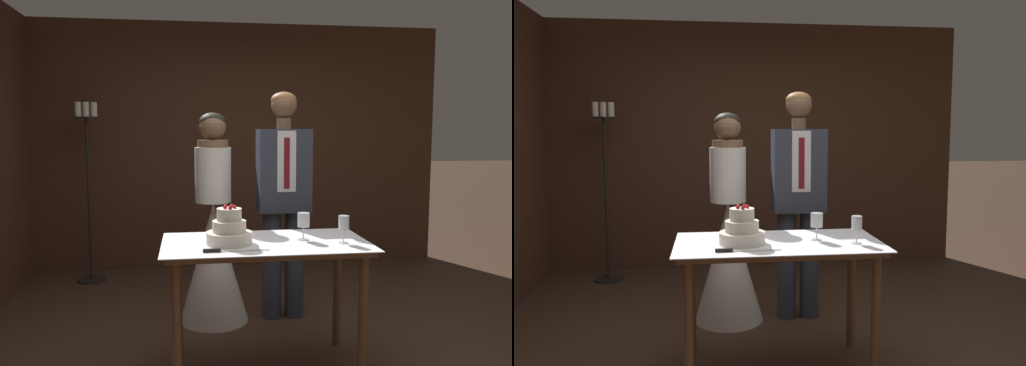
# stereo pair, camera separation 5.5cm
# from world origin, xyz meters

# --- Properties ---
(wall_back) EXTENTS (4.53, 0.12, 2.65)m
(wall_back) POSITION_xyz_m (0.00, 2.52, 1.32)
(wall_back) COLOR #472B1E
(wall_back) RESTS_ON ground_plane
(cake_table) EXTENTS (1.27, 0.70, 0.81)m
(cake_table) POSITION_xyz_m (-0.07, 0.01, 0.70)
(cake_table) COLOR brown
(cake_table) RESTS_ON ground_plane
(tiered_cake) EXTENTS (0.28, 0.28, 0.24)m
(tiered_cake) POSITION_xyz_m (-0.29, -0.01, 0.90)
(tiered_cake) COLOR silver
(tiered_cake) RESTS_ON cake_table
(cake_knife) EXTENTS (0.38, 0.04, 0.02)m
(cake_knife) POSITION_xyz_m (-0.34, -0.21, 0.82)
(cake_knife) COLOR silver
(cake_knife) RESTS_ON cake_table
(wine_glass_near) EXTENTS (0.08, 0.08, 0.17)m
(wine_glass_near) POSITION_xyz_m (0.18, 0.03, 0.93)
(wine_glass_near) COLOR silver
(wine_glass_near) RESTS_ON cake_table
(wine_glass_middle) EXTENTS (0.06, 0.06, 0.17)m
(wine_glass_middle) POSITION_xyz_m (0.40, -0.09, 0.93)
(wine_glass_middle) COLOR silver
(wine_glass_middle) RESTS_ON cake_table
(bride) EXTENTS (0.54, 0.54, 1.64)m
(bride) POSITION_xyz_m (-0.34, 0.86, 0.60)
(bride) COLOR white
(bride) RESTS_ON ground_plane
(groom) EXTENTS (0.41, 0.25, 1.80)m
(groom) POSITION_xyz_m (0.21, 0.86, 1.00)
(groom) COLOR #333847
(groom) RESTS_ON ground_plane
(candle_stand) EXTENTS (0.28, 0.28, 1.78)m
(candle_stand) POSITION_xyz_m (-1.51, 2.07, 0.93)
(candle_stand) COLOR black
(candle_stand) RESTS_ON ground_plane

